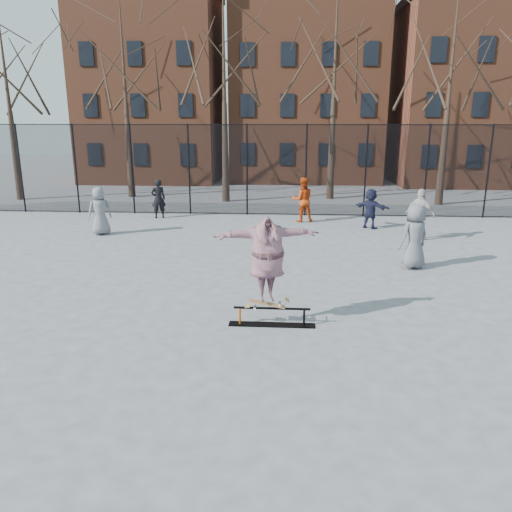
# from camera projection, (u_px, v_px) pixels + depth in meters

# --- Properties ---
(ground) EXTENTS (100.00, 100.00, 0.00)m
(ground) POSITION_uv_depth(u_px,v_px,m) (261.00, 336.00, 10.02)
(ground) COLOR slate
(skate_rail) EXTENTS (1.83, 0.28, 0.40)m
(skate_rail) POSITION_uv_depth(u_px,v_px,m) (272.00, 318.00, 10.50)
(skate_rail) COLOR black
(skate_rail) RESTS_ON ground
(skateboard) EXTENTS (0.81, 0.19, 0.10)m
(skateboard) POSITION_uv_depth(u_px,v_px,m) (267.00, 305.00, 10.43)
(skateboard) COLOR #9E743F
(skateboard) RESTS_ON skate_rail
(skater) EXTENTS (2.29, 1.17, 1.79)m
(skater) POSITION_uv_depth(u_px,v_px,m) (268.00, 262.00, 10.18)
(skater) COLOR #7D3D99
(skater) RESTS_ON skateboard
(bystander_grey) EXTENTS (1.05, 0.96, 1.79)m
(bystander_grey) POSITION_uv_depth(u_px,v_px,m) (100.00, 211.00, 18.53)
(bystander_grey) COLOR slate
(bystander_grey) RESTS_ON ground
(bystander_black) EXTENTS (0.72, 0.61, 1.69)m
(bystander_black) POSITION_uv_depth(u_px,v_px,m) (158.00, 199.00, 21.68)
(bystander_black) COLOR black
(bystander_black) RESTS_ON ground
(bystander_red) EXTENTS (1.02, 0.85, 1.86)m
(bystander_red) POSITION_uv_depth(u_px,v_px,m) (303.00, 200.00, 20.86)
(bystander_red) COLOR #B53A10
(bystander_red) RESTS_ON ground
(bystander_white) EXTENTS (1.13, 1.00, 1.83)m
(bystander_white) POSITION_uv_depth(u_px,v_px,m) (420.00, 215.00, 17.70)
(bystander_white) COLOR #BBB6AE
(bystander_white) RESTS_ON ground
(bystander_navy) EXTENTS (1.45, 1.23, 1.57)m
(bystander_navy) POSITION_uv_depth(u_px,v_px,m) (371.00, 209.00, 19.62)
(bystander_navy) COLOR #1B1E36
(bystander_navy) RESTS_ON ground
(bystander_extra) EXTENTS (1.10, 0.96, 1.88)m
(bystander_extra) POSITION_uv_depth(u_px,v_px,m) (414.00, 237.00, 14.30)
(bystander_extra) COLOR #5D5D62
(bystander_extra) RESTS_ON ground
(fence) EXTENTS (34.03, 0.07, 4.00)m
(fence) POSITION_uv_depth(u_px,v_px,m) (278.00, 169.00, 21.97)
(fence) COLOR black
(fence) RESTS_ON ground
(tree_row) EXTENTS (33.66, 7.46, 10.67)m
(tree_row) POSITION_uv_depth(u_px,v_px,m) (277.00, 52.00, 24.57)
(tree_row) COLOR black
(tree_row) RESTS_ON ground
(rowhouses) EXTENTS (29.00, 7.00, 13.00)m
(rowhouses) POSITION_uv_depth(u_px,v_px,m) (295.00, 90.00, 33.36)
(rowhouses) COLOR brown
(rowhouses) RESTS_ON ground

